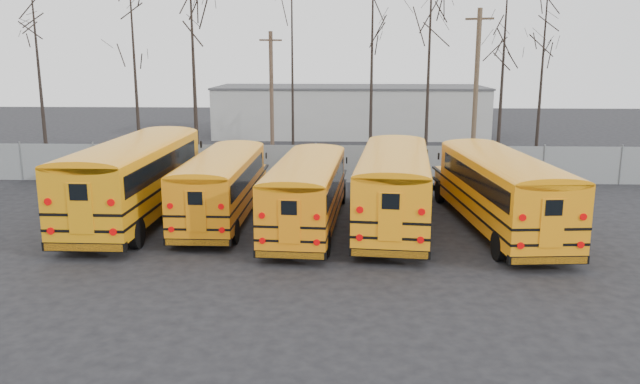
{
  "coord_description": "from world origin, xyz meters",
  "views": [
    {
      "loc": [
        1.44,
        -20.71,
        6.68
      ],
      "look_at": [
        0.59,
        2.3,
        1.6
      ],
      "focal_mm": 35.0,
      "sensor_mm": 36.0,
      "label": 1
    }
  ],
  "objects_px": {
    "utility_pole_left": "(272,96)",
    "utility_pole_right": "(476,86)",
    "bus_a": "(136,172)",
    "bus_c": "(307,187)",
    "bus_b": "(223,181)",
    "bus_e": "(500,185)",
    "bus_d": "(394,181)"
  },
  "relations": [
    {
      "from": "bus_b",
      "to": "bus_e",
      "type": "distance_m",
      "value": 10.98
    },
    {
      "from": "bus_c",
      "to": "utility_pole_left",
      "type": "height_order",
      "value": "utility_pole_left"
    },
    {
      "from": "bus_b",
      "to": "bus_e",
      "type": "xyz_separation_m",
      "value": [
        10.91,
        -1.21,
        0.14
      ]
    },
    {
      "from": "bus_e",
      "to": "utility_pole_left",
      "type": "bearing_deg",
      "value": 118.76
    },
    {
      "from": "bus_a",
      "to": "bus_c",
      "type": "relative_size",
      "value": 1.18
    },
    {
      "from": "bus_e",
      "to": "utility_pole_right",
      "type": "xyz_separation_m",
      "value": [
        1.98,
        14.84,
        3.01
      ]
    },
    {
      "from": "bus_c",
      "to": "utility_pole_right",
      "type": "relative_size",
      "value": 1.1
    },
    {
      "from": "bus_c",
      "to": "bus_d",
      "type": "xyz_separation_m",
      "value": [
        3.39,
        0.58,
        0.17
      ]
    },
    {
      "from": "utility_pole_right",
      "to": "bus_e",
      "type": "bearing_deg",
      "value": -76.13
    },
    {
      "from": "bus_b",
      "to": "bus_d",
      "type": "distance_m",
      "value": 6.95
    },
    {
      "from": "bus_e",
      "to": "bus_d",
      "type": "bearing_deg",
      "value": 167.45
    },
    {
      "from": "bus_d",
      "to": "bus_e",
      "type": "bearing_deg",
      "value": -1.96
    },
    {
      "from": "bus_a",
      "to": "utility_pole_right",
      "type": "xyz_separation_m",
      "value": [
        16.4,
        13.68,
        2.82
      ]
    },
    {
      "from": "bus_c",
      "to": "utility_pole_right",
      "type": "bearing_deg",
      "value": 61.75
    },
    {
      "from": "bus_c",
      "to": "bus_b",
      "type": "bearing_deg",
      "value": 164.54
    },
    {
      "from": "bus_e",
      "to": "utility_pole_left",
      "type": "distance_m",
      "value": 19.19
    },
    {
      "from": "bus_c",
      "to": "bus_d",
      "type": "distance_m",
      "value": 3.44
    },
    {
      "from": "bus_e",
      "to": "bus_b",
      "type": "bearing_deg",
      "value": 168.87
    },
    {
      "from": "bus_b",
      "to": "utility_pole_right",
      "type": "bearing_deg",
      "value": 47.3
    },
    {
      "from": "utility_pole_left",
      "to": "utility_pole_right",
      "type": "height_order",
      "value": "utility_pole_right"
    },
    {
      "from": "bus_d",
      "to": "utility_pole_left",
      "type": "height_order",
      "value": "utility_pole_left"
    },
    {
      "from": "bus_a",
      "to": "bus_d",
      "type": "xyz_separation_m",
      "value": [
        10.43,
        -0.62,
        -0.15
      ]
    },
    {
      "from": "bus_d",
      "to": "utility_pole_right",
      "type": "relative_size",
      "value": 1.22
    },
    {
      "from": "bus_e",
      "to": "utility_pole_right",
      "type": "distance_m",
      "value": 15.27
    },
    {
      "from": "bus_a",
      "to": "bus_c",
      "type": "height_order",
      "value": "bus_a"
    },
    {
      "from": "bus_b",
      "to": "bus_d",
      "type": "relative_size",
      "value": 0.89
    },
    {
      "from": "bus_b",
      "to": "utility_pole_left",
      "type": "xyz_separation_m",
      "value": [
        0.39,
        14.66,
        2.5
      ]
    },
    {
      "from": "utility_pole_left",
      "to": "bus_b",
      "type": "bearing_deg",
      "value": -115.6
    },
    {
      "from": "utility_pole_right",
      "to": "utility_pole_left",
      "type": "bearing_deg",
      "value": -163.26
    },
    {
      "from": "bus_b",
      "to": "utility_pole_right",
      "type": "xyz_separation_m",
      "value": [
        12.89,
        13.63,
        3.16
      ]
    },
    {
      "from": "utility_pole_right",
      "to": "bus_a",
      "type": "bearing_deg",
      "value": -118.71
    },
    {
      "from": "bus_b",
      "to": "utility_pole_right",
      "type": "height_order",
      "value": "utility_pole_right"
    }
  ]
}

